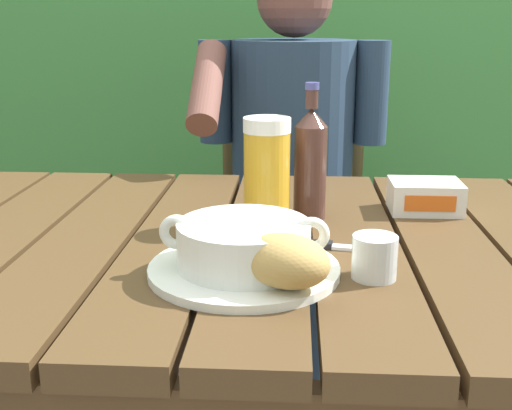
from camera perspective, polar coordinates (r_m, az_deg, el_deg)
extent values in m
cube|color=#4C361E|center=(1.17, -21.21, -2.94)|extent=(0.14, 0.84, 0.04)
cube|color=#4C361E|center=(1.11, -14.38, -3.21)|extent=(0.14, 0.84, 0.04)
cube|color=#4C361E|center=(1.08, -6.98, -3.44)|extent=(0.14, 0.84, 0.04)
cube|color=#4C361E|center=(1.06, 0.78, -3.62)|extent=(0.14, 0.84, 0.04)
cube|color=#4C361E|center=(1.07, 8.63, -3.74)|extent=(0.14, 0.84, 0.04)
cube|color=#4C361E|center=(1.09, 16.29, -3.79)|extent=(0.14, 0.84, 0.04)
cube|color=#4C361E|center=(1.45, 1.50, -0.59)|extent=(1.26, 0.03, 0.08)
cube|color=#4C361E|center=(1.69, -20.11, -10.34)|extent=(0.06, 0.06, 0.69)
cube|color=#3E813D|center=(2.64, 2.47, 9.59)|extent=(3.81, 0.60, 1.54)
cylinder|color=#4C3823|center=(2.88, -12.16, 12.52)|extent=(0.10, 0.10, 1.82)
cylinder|color=#42371C|center=(1.81, 9.48, -11.87)|extent=(0.04, 0.04, 0.45)
cylinder|color=#42371C|center=(1.82, -3.62, -11.64)|extent=(0.04, 0.04, 0.45)
cylinder|color=#42371C|center=(2.18, 8.41, -6.83)|extent=(0.04, 0.04, 0.45)
cylinder|color=#42371C|center=(2.18, -2.32, -6.65)|extent=(0.04, 0.04, 0.45)
cube|color=#42371C|center=(1.90, 3.09, -2.56)|extent=(0.44, 0.45, 0.02)
cylinder|color=#42371C|center=(2.05, 8.93, 5.03)|extent=(0.04, 0.04, 0.46)
cylinder|color=#42371C|center=(2.05, -2.46, 5.22)|extent=(0.04, 0.04, 0.46)
cube|color=#42371C|center=(2.05, 3.20, 3.26)|extent=(0.41, 0.02, 0.04)
cube|color=#42371C|center=(2.03, 3.26, 6.42)|extent=(0.41, 0.02, 0.04)
cube|color=#42371C|center=(2.02, 3.31, 9.64)|extent=(0.41, 0.02, 0.04)
cylinder|color=#253A52|center=(1.72, 5.79, -13.42)|extent=(0.11, 0.11, 0.45)
cylinder|color=#253A52|center=(1.70, 5.94, -3.32)|extent=(0.13, 0.40, 0.13)
cylinder|color=#253A52|center=(1.72, -0.02, -13.32)|extent=(0.11, 0.11, 0.45)
cylinder|color=#253A52|center=(1.70, 0.19, -3.22)|extent=(0.13, 0.40, 0.13)
cylinder|color=#253A52|center=(1.73, 3.22, 5.82)|extent=(0.32, 0.32, 0.51)
cylinder|color=#253A52|center=(1.70, 10.14, 9.67)|extent=(0.08, 0.08, 0.26)
cylinder|color=#253A52|center=(1.70, -3.58, 9.89)|extent=(0.08, 0.08, 0.26)
cylinder|color=brown|center=(1.54, -4.32, 10.35)|extent=(0.07, 0.25, 0.21)
cylinder|color=white|center=(0.90, -1.06, -5.66)|extent=(0.27, 0.27, 0.01)
cylinder|color=white|center=(0.89, -1.07, -3.45)|extent=(0.18, 0.18, 0.06)
cylinder|color=#9D4B1E|center=(0.88, -1.08, -2.62)|extent=(0.16, 0.16, 0.01)
torus|color=white|center=(0.90, -6.95, -2.37)|extent=(0.05, 0.01, 0.05)
torus|color=white|center=(0.88, 4.88, -2.61)|extent=(0.05, 0.01, 0.05)
ellipsoid|color=tan|center=(0.82, 2.63, -4.92)|extent=(0.15, 0.13, 0.07)
cylinder|color=gold|center=(1.09, 0.92, 2.29)|extent=(0.08, 0.08, 0.16)
cylinder|color=white|center=(1.07, 0.95, 7.05)|extent=(0.08, 0.08, 0.02)
cylinder|color=#482B24|center=(1.13, 4.78, 2.84)|extent=(0.06, 0.06, 0.16)
cone|color=#482B24|center=(1.12, 4.89, 7.68)|extent=(0.06, 0.06, 0.03)
cylinder|color=#482B24|center=(1.11, 4.93, 9.27)|extent=(0.02, 0.02, 0.03)
cylinder|color=#46498B|center=(1.11, 4.96, 10.37)|extent=(0.02, 0.02, 0.01)
cylinder|color=silver|center=(0.89, 10.36, -4.52)|extent=(0.06, 0.06, 0.06)
cube|color=white|center=(1.22, 14.62, 0.74)|extent=(0.13, 0.10, 0.06)
cube|color=#DB5C1A|center=(1.18, 15.06, 0.12)|extent=(0.09, 0.00, 0.03)
cube|color=silver|center=(1.00, 8.62, -3.78)|extent=(0.13, 0.04, 0.00)
cube|color=black|center=(1.01, 4.78, -3.41)|extent=(0.07, 0.03, 0.01)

